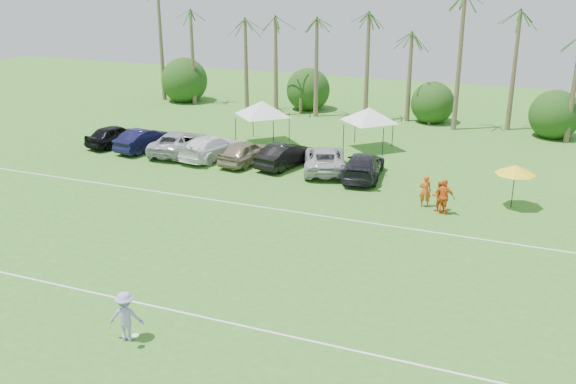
% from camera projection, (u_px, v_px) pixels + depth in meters
% --- Properties ---
extents(ground, '(120.00, 120.00, 0.00)m').
position_uv_depth(ground, '(92.00, 323.00, 24.81)').
color(ground, '#366F21').
rests_on(ground, ground).
extents(field_lines, '(80.00, 12.10, 0.01)m').
position_uv_depth(field_lines, '(196.00, 244.00, 31.79)').
color(field_lines, white).
rests_on(field_lines, ground).
extents(palm_tree_0, '(2.40, 2.40, 8.90)m').
position_uv_depth(palm_tree_0, '(150.00, 26.00, 63.32)').
color(palm_tree_0, brown).
rests_on(palm_tree_0, ground).
extents(palm_tree_1, '(2.40, 2.40, 9.90)m').
position_uv_depth(palm_tree_1, '(194.00, 18.00, 61.26)').
color(palm_tree_1, brown).
rests_on(palm_tree_1, ground).
extents(palm_tree_2, '(2.40, 2.40, 10.90)m').
position_uv_depth(palm_tree_2, '(241.00, 10.00, 59.19)').
color(palm_tree_2, brown).
rests_on(palm_tree_2, ground).
extents(palm_tree_3, '(2.40, 2.40, 11.90)m').
position_uv_depth(palm_tree_3, '(281.00, 1.00, 57.49)').
color(palm_tree_3, brown).
rests_on(palm_tree_3, ground).
extents(palm_tree_4, '(2.40, 2.40, 8.90)m').
position_uv_depth(palm_tree_4, '(322.00, 32.00, 56.92)').
color(palm_tree_4, brown).
rests_on(palm_tree_4, ground).
extents(palm_tree_5, '(2.40, 2.40, 9.90)m').
position_uv_depth(palm_tree_5, '(366.00, 24.00, 55.21)').
color(palm_tree_5, brown).
rests_on(palm_tree_5, ground).
extents(palm_tree_6, '(2.40, 2.40, 10.90)m').
position_uv_depth(palm_tree_6, '(413.00, 15.00, 53.50)').
color(palm_tree_6, brown).
rests_on(palm_tree_6, ground).
extents(palm_tree_7, '(2.40, 2.40, 11.90)m').
position_uv_depth(palm_tree_7, '(463.00, 5.00, 51.80)').
color(palm_tree_7, brown).
rests_on(palm_tree_7, ground).
extents(palm_tree_8, '(2.40, 2.40, 8.90)m').
position_uv_depth(palm_tree_8, '(524.00, 40.00, 50.88)').
color(palm_tree_8, brown).
rests_on(palm_tree_8, ground).
extents(bush_tree_0, '(4.00, 4.00, 4.00)m').
position_uv_depth(bush_tree_0, '(185.00, 83.00, 65.02)').
color(bush_tree_0, brown).
rests_on(bush_tree_0, ground).
extents(bush_tree_1, '(4.00, 4.00, 4.00)m').
position_uv_depth(bush_tree_1, '(305.00, 92.00, 60.40)').
color(bush_tree_1, brown).
rests_on(bush_tree_1, ground).
extents(bush_tree_2, '(4.00, 4.00, 4.00)m').
position_uv_depth(bush_tree_2, '(433.00, 102.00, 56.13)').
color(bush_tree_2, brown).
rests_on(bush_tree_2, ground).
extents(bush_tree_3, '(4.00, 4.00, 4.00)m').
position_uv_depth(bush_tree_3, '(555.00, 111.00, 52.58)').
color(bush_tree_3, brown).
rests_on(bush_tree_3, ground).
extents(sideline_player_a, '(0.76, 0.57, 1.89)m').
position_uv_depth(sideline_player_a, '(425.00, 191.00, 36.52)').
color(sideline_player_a, '#E05018').
rests_on(sideline_player_a, ground).
extents(sideline_player_b, '(1.04, 0.95, 1.74)m').
position_uv_depth(sideline_player_b, '(439.00, 196.00, 35.95)').
color(sideline_player_b, '#D55C17').
rests_on(sideline_player_b, ground).
extents(sideline_player_c, '(1.24, 0.67, 2.01)m').
position_uv_depth(sideline_player_c, '(444.00, 197.00, 35.39)').
color(sideline_player_c, orange).
rests_on(sideline_player_c, ground).
extents(canopy_tent_left, '(4.80, 4.80, 3.89)m').
position_uv_depth(canopy_tent_left, '(262.00, 101.00, 48.81)').
color(canopy_tent_left, black).
rests_on(canopy_tent_left, ground).
extents(canopy_tent_right, '(4.57, 4.57, 3.70)m').
position_uv_depth(canopy_tent_right, '(370.00, 108.00, 47.30)').
color(canopy_tent_right, black).
rests_on(canopy_tent_right, ground).
extents(market_umbrella, '(2.27, 2.27, 2.53)m').
position_uv_depth(market_umbrella, '(515.00, 169.00, 35.95)').
color(market_umbrella, black).
rests_on(market_umbrella, ground).
extents(frisbee_player, '(1.43, 1.09, 1.94)m').
position_uv_depth(frisbee_player, '(126.00, 316.00, 23.39)').
color(frisbee_player, '#A197D6').
rests_on(frisbee_player, ground).
extents(parked_car_0, '(3.04, 5.13, 1.64)m').
position_uv_depth(parked_car_0, '(115.00, 135.00, 49.04)').
color(parked_car_0, black).
rests_on(parked_car_0, ground).
extents(parked_car_1, '(2.53, 5.18, 1.64)m').
position_uv_depth(parked_car_1, '(145.00, 140.00, 47.82)').
color(parked_car_1, black).
rests_on(parked_car_1, ground).
extents(parked_car_2, '(3.19, 6.09, 1.64)m').
position_uv_depth(parked_car_2, '(179.00, 142.00, 47.04)').
color(parked_car_2, '#A7AAAD').
rests_on(parked_car_2, ground).
extents(parked_car_3, '(3.13, 5.92, 1.64)m').
position_uv_depth(parked_car_3, '(211.00, 147.00, 45.82)').
color(parked_car_3, white).
rests_on(parked_car_3, ground).
extents(parked_car_4, '(2.60, 5.03, 1.64)m').
position_uv_depth(parked_car_4, '(246.00, 152.00, 44.60)').
color(parked_car_4, gray).
rests_on(parked_car_4, ground).
extents(parked_car_5, '(2.81, 5.23, 1.64)m').
position_uv_depth(parked_car_5, '(285.00, 155.00, 43.92)').
color(parked_car_5, black).
rests_on(parked_car_5, ground).
extents(parked_car_6, '(4.57, 6.46, 1.64)m').
position_uv_depth(parked_car_6, '(325.00, 159.00, 43.02)').
color(parked_car_6, '#B3B4B6').
rests_on(parked_car_6, ground).
extents(parked_car_7, '(3.00, 5.89, 1.64)m').
position_uv_depth(parked_car_7, '(363.00, 166.00, 41.59)').
color(parked_car_7, black).
rests_on(parked_car_7, ground).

